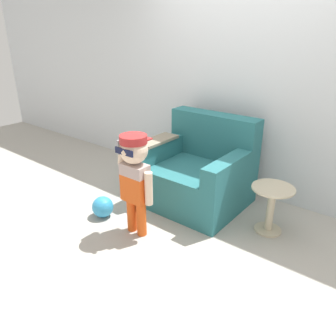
{
  "coord_description": "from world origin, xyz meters",
  "views": [
    {
      "loc": [
        1.59,
        -2.75,
        1.8
      ],
      "look_at": [
        -0.25,
        -0.44,
        0.54
      ],
      "focal_mm": 35.0,
      "sensor_mm": 36.0,
      "label": 1
    }
  ],
  "objects_px": {
    "side_table": "(271,205)",
    "toy_ball": "(103,207)",
    "person_child": "(135,170)",
    "armchair": "(198,173)"
  },
  "relations": [
    {
      "from": "person_child",
      "to": "side_table",
      "type": "relative_size",
      "value": 2.09
    },
    {
      "from": "armchair",
      "to": "person_child",
      "type": "distance_m",
      "value": 0.95
    },
    {
      "from": "armchair",
      "to": "side_table",
      "type": "xyz_separation_m",
      "value": [
        0.88,
        -0.09,
        -0.06
      ]
    },
    {
      "from": "side_table",
      "to": "toy_ball",
      "type": "height_order",
      "value": "side_table"
    },
    {
      "from": "armchair",
      "to": "side_table",
      "type": "relative_size",
      "value": 2.29
    },
    {
      "from": "armchair",
      "to": "person_child",
      "type": "relative_size",
      "value": 1.1
    },
    {
      "from": "armchair",
      "to": "toy_ball",
      "type": "bearing_deg",
      "value": -122.25
    },
    {
      "from": "person_child",
      "to": "toy_ball",
      "type": "relative_size",
      "value": 4.41
    },
    {
      "from": "side_table",
      "to": "toy_ball",
      "type": "bearing_deg",
      "value": -150.67
    },
    {
      "from": "armchair",
      "to": "side_table",
      "type": "distance_m",
      "value": 0.89
    }
  ]
}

